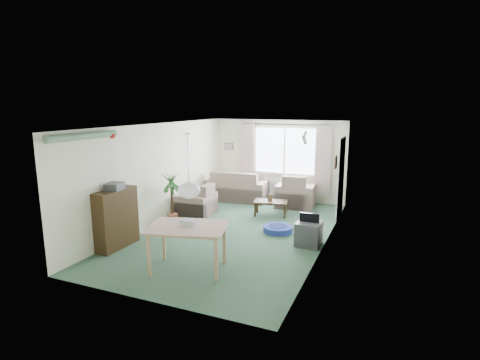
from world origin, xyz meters
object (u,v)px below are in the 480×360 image
at_px(sofa, 238,185).
at_px(houseplant, 172,198).
at_px(armchair_left, 196,199).
at_px(coffee_table, 271,208).
at_px(tv_cube, 309,233).
at_px(pet_bed, 278,229).
at_px(bookshelf, 116,219).
at_px(armchair_corner, 296,190).
at_px(dining_table, 188,249).

distance_m(sofa, houseplant, 2.81).
relative_size(armchair_left, coffee_table, 1.07).
bearing_deg(sofa, coffee_table, 135.95).
relative_size(sofa, coffee_table, 2.10).
bearing_deg(coffee_table, armchair_left, -159.42).
height_order(tv_cube, pet_bed, tv_cube).
bearing_deg(pet_bed, houseplant, -170.95).
relative_size(sofa, armchair_left, 1.95).
height_order(sofa, bookshelf, bookshelf).
relative_size(bookshelf, pet_bed, 1.80).
distance_m(sofa, tv_cube, 4.00).
height_order(coffee_table, houseplant, houseplant).
relative_size(armchair_corner, bookshelf, 0.87).
bearing_deg(tv_cube, dining_table, -129.03).
xyz_separation_m(coffee_table, bookshelf, (-2.17, -3.30, 0.40)).
distance_m(armchair_corner, pet_bed, 2.36).
xyz_separation_m(coffee_table, tv_cube, (1.37, -1.69, 0.05)).
bearing_deg(armchair_left, bookshelf, -10.13).
distance_m(armchair_left, tv_cube, 3.36).
bearing_deg(bookshelf, pet_bed, 38.97).
height_order(dining_table, tv_cube, dining_table).
relative_size(houseplant, tv_cube, 2.41).
xyz_separation_m(houseplant, tv_cube, (3.35, -0.11, -0.40)).
height_order(bookshelf, tv_cube, bookshelf).
bearing_deg(pet_bed, armchair_left, 168.48).
bearing_deg(pet_bed, coffee_table, 115.51).
xyz_separation_m(armchair_corner, dining_table, (-0.67, -4.82, -0.08)).
bearing_deg(pet_bed, tv_cube, -32.24).
distance_m(armchair_left, pet_bed, 2.46).
relative_size(armchair_corner, dining_table, 0.84).
bearing_deg(dining_table, coffee_table, 85.34).
xyz_separation_m(sofa, tv_cube, (2.80, -2.85, -0.20)).
bearing_deg(armchair_corner, houseplant, 43.91).
xyz_separation_m(armchair_corner, tv_cube, (1.00, -2.83, -0.22)).
bearing_deg(coffee_table, houseplant, -141.43).
bearing_deg(dining_table, pet_bed, 71.05).
relative_size(armchair_left, houseplant, 0.71).
bearing_deg(dining_table, sofa, 103.10).
bearing_deg(houseplant, pet_bed, 9.05).
bearing_deg(armchair_corner, armchair_left, 34.49).
relative_size(armchair_left, bookshelf, 0.77).
bearing_deg(armchair_corner, sofa, -6.07).
xyz_separation_m(armchair_corner, houseplant, (-2.35, -2.72, 0.18)).
bearing_deg(coffee_table, dining_table, -94.66).
bearing_deg(armchair_corner, coffee_table, 66.70).
bearing_deg(tv_cube, armchair_corner, 110.60).
bearing_deg(dining_table, tv_cube, 49.88).
height_order(coffee_table, pet_bed, coffee_table).
bearing_deg(bookshelf, armchair_left, 83.59).
height_order(sofa, armchair_corner, armchair_corner).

